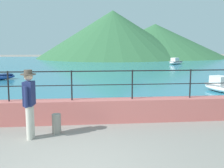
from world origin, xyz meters
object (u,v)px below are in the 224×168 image
bollard (57,124)px  boat_2 (222,86)px  person_walking (29,101)px  boat_1 (176,62)px

bollard → boat_2: (7.49, 5.45, 0.06)m
person_walking → boat_2: bearing=35.5°
person_walking → boat_1: person_walking is taller
boat_1 → person_walking: bearing=-116.4°
boat_1 → bollard: bearing=-115.5°
person_walking → boat_2: (8.10, 5.78, -0.65)m
bollard → person_walking: bearing=-151.4°
person_walking → boat_1: bearing=63.6°
boat_1 → boat_2: same height
boat_1 → boat_2: (-4.01, -18.64, 0.00)m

